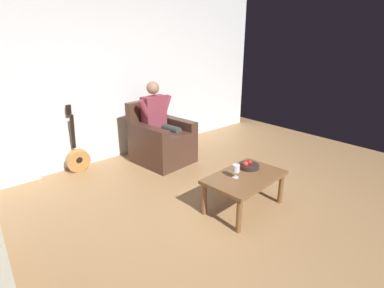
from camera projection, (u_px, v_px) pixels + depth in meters
The scene contains 9 objects.
ground_plane at pixel (238, 230), 3.20m from camera, with size 7.26×7.26×0.00m, color #AA7F52.
wall_back at pixel (106, 73), 4.69m from camera, with size 6.45×0.06×2.78m, color white.
armchair at pixel (161, 141), 4.85m from camera, with size 0.84×0.91×0.96m.
person_seated at pixel (159, 120), 4.75m from camera, with size 0.66×0.62×1.27m.
coffee_table at pixel (245, 181), 3.49m from camera, with size 0.98×0.65×0.42m.
guitar at pixel (78, 158), 4.52m from camera, with size 0.35×0.21×1.01m.
radiator at pixel (14, 163), 4.08m from camera, with size 0.61×0.06×0.64m, color white.
wine_glass_near at pixel (236, 169), 3.39m from camera, with size 0.08×0.08×0.16m.
fruit_bowl at pixel (249, 166), 3.66m from camera, with size 0.24×0.24×0.11m.
Camera 1 is at (2.14, 1.72, 1.95)m, focal length 28.37 mm.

